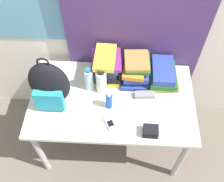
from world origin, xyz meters
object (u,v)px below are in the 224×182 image
object	(u,v)px
book_stack_right	(163,74)
sunscreen_bottle	(109,100)
backpack	(49,85)
book_stack_center	(136,70)
water_bottle	(89,79)
cell_phone	(110,124)
sunglasses_case	(145,95)
camera_pouch	(151,131)
book_stack_left	(106,67)
sports_bottle	(101,81)

from	to	relation	value
book_stack_right	sunscreen_bottle	size ratio (longest dim) A/B	1.79
backpack	sunscreen_bottle	distance (m)	0.43
book_stack_center	water_bottle	distance (m)	0.36
book_stack_center	sunscreen_bottle	bearing A→B (deg)	-124.47
cell_phone	sunglasses_case	world-z (taller)	sunglasses_case
backpack	water_bottle	size ratio (longest dim) A/B	2.10
sunglasses_case	camera_pouch	xyz separation A→B (m)	(0.03, -0.31, 0.01)
book_stack_left	camera_pouch	bearing A→B (deg)	-55.47
backpack	sports_bottle	xyz separation A→B (m)	(0.35, 0.12, -0.09)
book_stack_center	book_stack_right	distance (m)	0.22
sunglasses_case	camera_pouch	world-z (taller)	camera_pouch
book_stack_center	sports_bottle	world-z (taller)	sports_bottle
water_bottle	camera_pouch	world-z (taller)	water_bottle
camera_pouch	book_stack_right	bearing A→B (deg)	77.24
cell_phone	camera_pouch	size ratio (longest dim) A/B	1.13
backpack	sports_bottle	distance (m)	0.38
backpack	cell_phone	size ratio (longest dim) A/B	3.84
book_stack_left	sports_bottle	distance (m)	0.13
water_bottle	camera_pouch	distance (m)	0.59
book_stack_right	sunscreen_bottle	xyz separation A→B (m)	(-0.40, -0.27, 0.01)
cell_phone	book_stack_right	bearing A→B (deg)	47.68
cell_phone	camera_pouch	bearing A→B (deg)	-10.94
backpack	sunscreen_bottle	bearing A→B (deg)	-3.33
water_bottle	book_stack_right	bearing A→B (deg)	11.09
book_stack_left	sunglasses_case	bearing A→B (deg)	-30.18
sports_bottle	sunglasses_case	xyz separation A→B (m)	(0.33, -0.05, -0.09)
sunglasses_case	camera_pouch	distance (m)	0.31
backpack	sports_bottle	size ratio (longest dim) A/B	2.06
sunscreen_bottle	cell_phone	world-z (taller)	sunscreen_bottle
cell_phone	sunglasses_case	xyz separation A→B (m)	(0.25, 0.26, 0.01)
cell_phone	camera_pouch	world-z (taller)	camera_pouch
backpack	sunglasses_case	size ratio (longest dim) A/B	2.99
backpack	book_stack_left	world-z (taller)	backpack
cell_phone	sunscreen_bottle	bearing A→B (deg)	95.52
sports_bottle	cell_phone	world-z (taller)	sports_bottle
book_stack_right	sunscreen_bottle	distance (m)	0.49
book_stack_left	water_bottle	distance (m)	0.17
sports_bottle	sunscreen_bottle	size ratio (longest dim) A/B	1.37
book_stack_center	cell_phone	world-z (taller)	book_stack_center
book_stack_left	sunglasses_case	world-z (taller)	book_stack_left
water_bottle	camera_pouch	bearing A→B (deg)	-39.29
sunglasses_case	book_stack_center	bearing A→B (deg)	112.92
water_bottle	sports_bottle	world-z (taller)	sports_bottle
sports_bottle	cell_phone	xyz separation A→B (m)	(0.08, -0.30, -0.10)
backpack	water_bottle	bearing A→B (deg)	28.64
backpack	book_stack_center	size ratio (longest dim) A/B	1.69
book_stack_left	book_stack_right	distance (m)	0.45
sunscreen_bottle	book_stack_left	bearing A→B (deg)	97.98
sunscreen_bottle	sports_bottle	bearing A→B (deg)	114.08
book_stack_right	cell_phone	distance (m)	0.58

